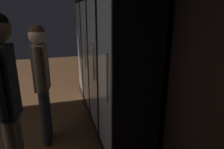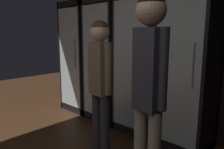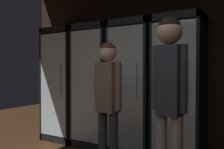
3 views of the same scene
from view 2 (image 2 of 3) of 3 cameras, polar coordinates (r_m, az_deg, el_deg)
wall_back at (r=3.10m, az=22.88°, el=9.32°), size 6.00×0.06×2.80m
cooler_far_left at (r=4.18m, az=-7.46°, el=4.23°), size 0.65×0.59×1.98m
cooler_left at (r=3.67m, az=-0.70°, el=3.32°), size 0.65×0.59×1.98m
cooler_center at (r=3.22m, az=8.12°, el=2.26°), size 0.65×0.59×1.98m
cooler_right at (r=2.88m, az=19.34°, el=1.02°), size 0.65×0.59×1.98m
shopper_near at (r=2.40m, az=-3.06°, el=-0.44°), size 0.37×0.21×1.56m
shopper_far at (r=1.68m, az=9.59°, el=-0.55°), size 0.33×0.23×1.72m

